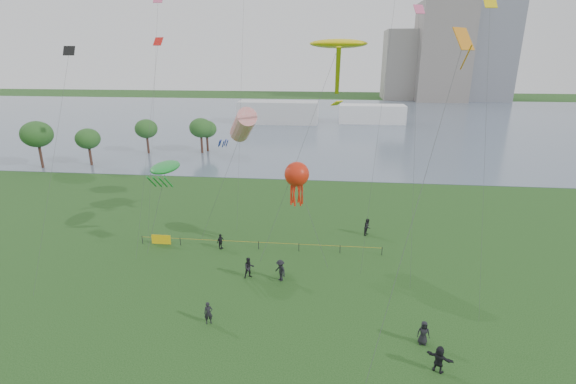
# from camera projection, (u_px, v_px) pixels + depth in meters

# --- Properties ---
(ground_plane) EXTENTS (400.00, 400.00, 0.00)m
(ground_plane) POSITION_uv_depth(u_px,v_px,m) (271.00, 363.00, 26.02)
(ground_plane) COLOR #163912
(lake) EXTENTS (400.00, 120.00, 0.08)m
(lake) POSITION_uv_depth(u_px,v_px,m) (322.00, 121.00, 120.39)
(lake) COLOR slate
(lake) RESTS_ON ground_plane
(building_mid) EXTENTS (20.00, 20.00, 38.00)m
(building_mid) POSITION_uv_depth(u_px,v_px,m) (442.00, 53.00, 168.21)
(building_mid) COLOR slate
(building_mid) RESTS_ON ground_plane
(building_low) EXTENTS (16.00, 18.00, 28.00)m
(building_low) POSITION_uv_depth(u_px,v_px,m) (403.00, 65.00, 176.88)
(building_low) COLOR gray
(building_low) RESTS_ON ground_plane
(pavilion_left) EXTENTS (22.00, 8.00, 6.00)m
(pavilion_left) POSITION_uv_depth(u_px,v_px,m) (278.00, 112.00, 115.97)
(pavilion_left) COLOR silver
(pavilion_left) RESTS_ON ground_plane
(pavilion_right) EXTENTS (18.00, 7.00, 5.00)m
(pavilion_right) POSITION_uv_depth(u_px,v_px,m) (372.00, 114.00, 116.28)
(pavilion_right) COLOR white
(pavilion_right) RESTS_ON ground_plane
(trees) EXTENTS (28.66, 19.93, 7.91)m
(trees) POSITION_uv_depth(u_px,v_px,m) (127.00, 132.00, 75.18)
(trees) COLOR #39211A
(trees) RESTS_ON ground_plane
(fence) EXTENTS (24.07, 0.07, 1.05)m
(fence) POSITION_uv_depth(u_px,v_px,m) (198.00, 241.00, 41.74)
(fence) COLOR black
(fence) RESTS_ON ground_plane
(spectator_a) EXTENTS (1.13, 1.04, 1.86)m
(spectator_a) POSITION_uv_depth(u_px,v_px,m) (249.00, 268.00, 35.77)
(spectator_a) COLOR black
(spectator_a) RESTS_ON ground_plane
(spectator_b) EXTENTS (1.37, 1.39, 1.92)m
(spectator_b) POSITION_uv_depth(u_px,v_px,m) (280.00, 270.00, 35.28)
(spectator_b) COLOR black
(spectator_b) RESTS_ON ground_plane
(spectator_c) EXTENTS (0.77, 0.99, 1.56)m
(spectator_c) POSITION_uv_depth(u_px,v_px,m) (220.00, 241.00, 41.13)
(spectator_c) COLOR black
(spectator_c) RESTS_ON ground_plane
(spectator_d) EXTENTS (0.84, 0.57, 1.69)m
(spectator_d) POSITION_uv_depth(u_px,v_px,m) (423.00, 333.00, 27.55)
(spectator_d) COLOR black
(spectator_d) RESTS_ON ground_plane
(spectator_e) EXTENTS (1.68, 1.26, 1.76)m
(spectator_e) POSITION_uv_depth(u_px,v_px,m) (439.00, 359.00, 25.11)
(spectator_e) COLOR black
(spectator_e) RESTS_ON ground_plane
(spectator_f) EXTENTS (0.70, 0.57, 1.68)m
(spectator_f) POSITION_uv_depth(u_px,v_px,m) (208.00, 313.00, 29.66)
(spectator_f) COLOR black
(spectator_f) RESTS_ON ground_plane
(spectator_g) EXTENTS (0.99, 1.09, 1.83)m
(spectator_g) POSITION_uv_depth(u_px,v_px,m) (367.00, 227.00, 44.27)
(spectator_g) COLOR black
(spectator_g) RESTS_ON ground_plane
(kite_stingray) EXTENTS (9.25, 10.14, 19.71)m
(kite_stingray) POSITION_uv_depth(u_px,v_px,m) (338.00, 44.00, 38.11)
(kite_stingray) COLOR #3F3F42
(kite_windsock) EXTENTS (6.34, 5.25, 13.68)m
(kite_windsock) POSITION_uv_depth(u_px,v_px,m) (243.00, 125.00, 41.10)
(kite_windsock) COLOR #3F3F42
(kite_creature) EXTENTS (2.84, 4.70, 8.47)m
(kite_creature) POSITION_uv_depth(u_px,v_px,m) (165.00, 167.00, 40.05)
(kite_creature) COLOR #3F3F42
(kite_octopus) EXTENTS (4.20, 3.32, 9.21)m
(kite_octopus) POSITION_uv_depth(u_px,v_px,m) (297.00, 175.00, 37.60)
(kite_octopus) COLOR #3F3F42
(kite_delta) EXTENTS (5.88, 8.01, 19.82)m
(kite_delta) POSITION_uv_depth(u_px,v_px,m) (459.00, 58.00, 23.53)
(kite_delta) COLOR #3F3F42
(small_kites) EXTENTS (33.53, 15.53, 11.33)m
(small_kites) POSITION_uv_depth(u_px,v_px,m) (266.00, 3.00, 36.31)
(small_kites) COLOR #E5598C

